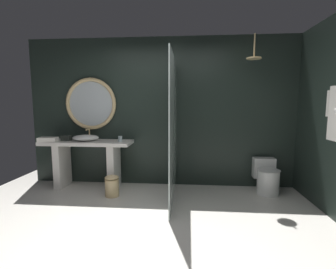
{
  "coord_description": "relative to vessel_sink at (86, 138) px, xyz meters",
  "views": [
    {
      "loc": [
        0.47,
        -2.48,
        1.46
      ],
      "look_at": [
        0.2,
        0.78,
        1.05
      ],
      "focal_mm": 26.28,
      "sensor_mm": 36.0,
      "label": 1
    }
  ],
  "objects": [
    {
      "name": "vessel_sink",
      "position": [
        0.0,
        0.0,
        0.0
      ],
      "size": [
        0.45,
        0.37,
        0.19
      ],
      "color": "white",
      "rests_on": "vanity_counter"
    },
    {
      "name": "toilet",
      "position": [
        3.07,
        -0.03,
        -0.62
      ],
      "size": [
        0.36,
        0.54,
        0.54
      ],
      "color": "white",
      "rests_on": "ground_plane"
    },
    {
      "name": "tissue_box",
      "position": [
        -0.34,
        -0.02,
        -0.01
      ],
      "size": [
        0.15,
        0.13,
        0.09
      ],
      "primitive_type": "cube",
      "color": "#282D28",
      "rests_on": "vanity_counter"
    },
    {
      "name": "folded_hand_towel",
      "position": [
        -0.58,
        -0.17,
        -0.01
      ],
      "size": [
        0.32,
        0.21,
        0.08
      ],
      "primitive_type": "cube",
      "rotation": [
        0.0,
        0.0,
        0.12
      ],
      "color": "silver",
      "rests_on": "vanity_counter"
    },
    {
      "name": "round_wall_mirror",
      "position": [
        0.03,
        0.21,
        0.58
      ],
      "size": [
        0.92,
        0.07,
        0.92
      ],
      "color": "#D6B77F"
    },
    {
      "name": "rain_shower_head",
      "position": [
        2.75,
        -0.18,
        1.3
      ],
      "size": [
        0.22,
        0.22,
        0.37
      ],
      "color": "#D6B77F"
    },
    {
      "name": "ground_plane",
      "position": [
        1.31,
        -1.6,
        -0.87
      ],
      "size": [
        5.76,
        5.76,
        0.0
      ],
      "primitive_type": "plane",
      "color": "silver"
    },
    {
      "name": "tumbler_cup",
      "position": [
        0.62,
        -0.03,
        -0.01
      ],
      "size": [
        0.07,
        0.07,
        0.09
      ],
      "primitive_type": "cylinder",
      "color": "silver",
      "rests_on": "vanity_counter"
    },
    {
      "name": "shower_glass_panel",
      "position": [
        1.55,
        -0.46,
        0.2
      ],
      "size": [
        0.02,
        1.43,
        2.15
      ],
      "primitive_type": "cube",
      "color": "silver",
      "rests_on": "ground_plane"
    },
    {
      "name": "vanity_counter",
      "position": [
        0.03,
        -0.02,
        -0.34
      ],
      "size": [
        1.54,
        0.5,
        0.82
      ],
      "color": "silver",
      "rests_on": "ground_plane"
    },
    {
      "name": "back_wall_panel",
      "position": [
        1.31,
        0.3,
        0.43
      ],
      "size": [
        4.8,
        0.1,
        2.6
      ],
      "primitive_type": "cube",
      "color": "#1E2823",
      "rests_on": "ground_plane"
    },
    {
      "name": "waste_bin",
      "position": [
        0.58,
        -0.4,
        -0.71
      ],
      "size": [
        0.22,
        0.22,
        0.34
      ],
      "color": "#D6B77F",
      "rests_on": "ground_plane"
    }
  ]
}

